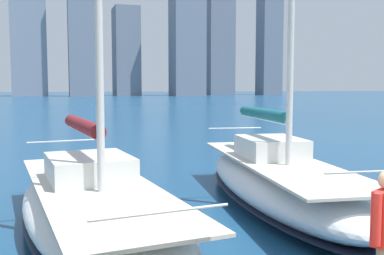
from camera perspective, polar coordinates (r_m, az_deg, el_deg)
city_skyline at (r=163.25m, az=-14.87°, el=10.99°), size 169.91×24.56×49.66m
sailboat_teal at (r=12.34m, az=10.77°, el=-6.48°), size 3.74×9.53×10.12m
sailboat_maroon at (r=10.03m, az=-12.27°, el=-9.58°), size 3.88×9.44×10.43m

